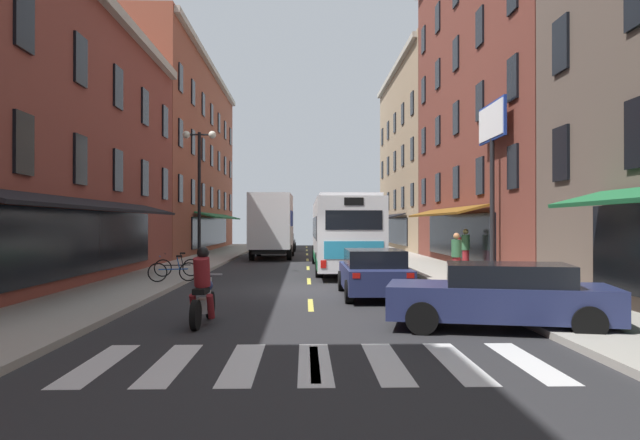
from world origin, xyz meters
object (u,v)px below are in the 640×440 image
object	(u,v)px
bicycle_near	(173,271)
sedan_mid	(283,242)
street_lamp_twin	(199,194)
sedan_far	(373,273)
billboard_sign	(492,143)
sedan_near	(501,296)
motorcycle_rider	(203,291)
box_truck	(273,226)
transit_bus	(342,233)
pedestrian_mid	(456,256)
bicycle_mid	(177,267)
pedestrian_near	(465,248)

from	to	relation	value
bicycle_near	sedan_mid	bearing A→B (deg)	83.87
street_lamp_twin	sedan_far	bearing A→B (deg)	-50.39
billboard_sign	bicycle_near	size ratio (longest dim) A/B	3.98
sedan_near	sedan_far	bearing A→B (deg)	109.65
motorcycle_rider	billboard_sign	bearing A→B (deg)	46.56
box_truck	bicycle_near	distance (m)	16.21
billboard_sign	motorcycle_rider	xyz separation A→B (m)	(-9.37, -9.89, -4.54)
sedan_far	street_lamp_twin	distance (m)	10.56
transit_bus	motorcycle_rider	world-z (taller)	transit_bus
sedan_far	pedestrian_mid	size ratio (longest dim) A/B	2.62
motorcycle_rider	sedan_far	bearing A→B (deg)	48.40
motorcycle_rider	sedan_near	bearing A→B (deg)	-7.01
bicycle_mid	street_lamp_twin	world-z (taller)	street_lamp_twin
box_truck	sedan_near	distance (m)	25.43
motorcycle_rider	pedestrian_mid	size ratio (longest dim) A/B	1.23
billboard_sign	bicycle_mid	world-z (taller)	billboard_sign
motorcycle_rider	pedestrian_near	world-z (taller)	pedestrian_near
sedan_mid	pedestrian_near	bearing A→B (deg)	-67.87
pedestrian_near	bicycle_mid	bearing A→B (deg)	-21.32
billboard_sign	transit_bus	distance (m)	8.13
box_truck	bicycle_mid	bearing A→B (deg)	-101.66
bicycle_mid	pedestrian_mid	distance (m)	10.44
transit_bus	sedan_near	distance (m)	15.73
sedan_near	motorcycle_rider	xyz separation A→B (m)	(-6.13, 0.75, 0.02)
box_truck	motorcycle_rider	bearing A→B (deg)	-90.40
sedan_mid	motorcycle_rider	distance (m)	34.40
billboard_sign	transit_bus	size ratio (longest dim) A/B	0.54
street_lamp_twin	sedan_near	bearing A→B (deg)	-57.60
bicycle_near	pedestrian_near	bearing A→B (deg)	23.16
street_lamp_twin	billboard_sign	bearing A→B (deg)	-12.94
transit_bus	bicycle_near	distance (m)	9.33
transit_bus	bicycle_near	world-z (taller)	transit_bus
billboard_sign	box_truck	xyz separation A→B (m)	(-9.20, 14.04, -3.24)
bicycle_near	pedestrian_near	distance (m)	12.58
billboard_sign	bicycle_near	world-z (taller)	billboard_sign
pedestrian_near	sedan_mid	bearing A→B (deg)	-102.99
sedan_near	motorcycle_rider	size ratio (longest dim) A/B	2.27
bicycle_near	street_lamp_twin	world-z (taller)	street_lamp_twin
transit_bus	pedestrian_mid	bearing A→B (deg)	-60.02
box_truck	bicycle_near	bearing A→B (deg)	-99.15
sedan_near	sedan_mid	bearing A→B (deg)	99.21
sedan_far	pedestrian_near	distance (m)	9.62
bicycle_mid	sedan_near	bearing A→B (deg)	-50.66
pedestrian_mid	box_truck	bearing A→B (deg)	117.16
sedan_near	transit_bus	bearing A→B (deg)	98.20
street_lamp_twin	sedan_mid	bearing A→B (deg)	82.79
billboard_sign	transit_bus	xyz separation A→B (m)	(-5.47, 4.89, -3.52)
transit_bus	bicycle_near	bearing A→B (deg)	-132.89
transit_bus	bicycle_near	xyz separation A→B (m)	(-6.30, -6.78, -1.23)
transit_bus	sedan_far	size ratio (longest dim) A/B	2.83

